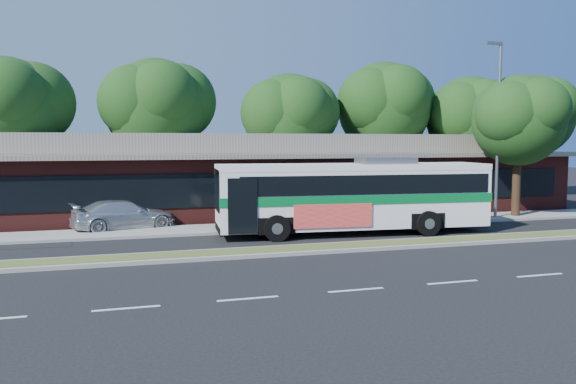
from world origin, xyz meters
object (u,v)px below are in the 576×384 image
at_px(transit_bus, 354,191).
at_px(sedan, 124,215).
at_px(sidewalk_tree, 523,119).
at_px(lamp_post, 498,125).

xyz_separation_m(transit_bus, sedan, (-9.69, 4.01, -1.18)).
xyz_separation_m(transit_bus, sidewalk_tree, (10.65, 2.52, 3.39)).
distance_m(transit_bus, sedan, 10.55).
bearing_deg(sedan, lamp_post, -109.82).
distance_m(lamp_post, sidewalk_tree, 1.84).
height_order(lamp_post, sedan, lamp_post).
relative_size(lamp_post, sidewalk_tree, 1.21).
relative_size(lamp_post, transit_bus, 0.75).
height_order(transit_bus, sidewalk_tree, sidewalk_tree).
bearing_deg(transit_bus, lamp_post, 18.35).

